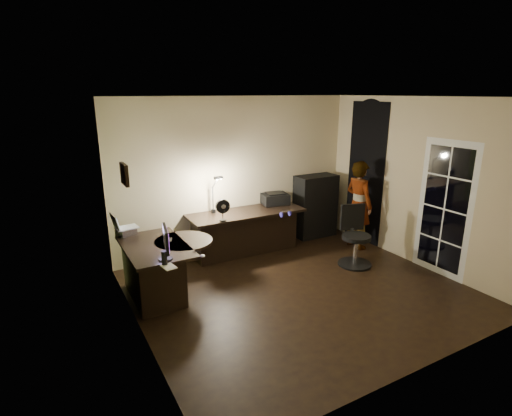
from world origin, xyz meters
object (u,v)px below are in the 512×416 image
office_chair (357,237)px  person (359,205)px  desk_left (157,271)px  desk_right (247,233)px  cabinet (315,206)px  monitor (165,248)px

office_chair → person: person is taller
desk_left → desk_right: size_ratio=0.64×
office_chair → person: 0.90m
desk_left → cabinet: cabinet is taller
monitor → person: (3.74, 0.59, -0.11)m
cabinet → monitor: size_ratio=2.73×
desk_right → office_chair: bearing=-43.8°
desk_right → person: size_ratio=1.27×
monitor → person: bearing=20.9°
cabinet → monitor: 3.74m
cabinet → desk_left: bearing=-164.2°
desk_right → desk_left: bearing=-155.8°
desk_right → office_chair: size_ratio=2.07×
office_chair → monitor: bearing=-160.1°
desk_left → office_chair: 3.19m
desk_left → person: bearing=0.7°
desk_right → person: person is taller
cabinet → person: bearing=-69.8°
desk_left → person: (3.72, 0.06, 0.42)m
cabinet → person: person is taller
desk_left → office_chair: bearing=-10.2°
monitor → office_chair: size_ratio=0.45×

